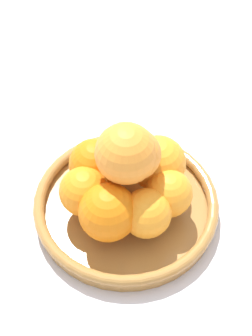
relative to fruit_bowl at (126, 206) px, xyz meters
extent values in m
plane|color=silver|center=(0.00, 0.00, -0.02)|extent=(4.00, 4.00, 0.00)
cylinder|color=#A57238|center=(0.00, 0.00, -0.01)|extent=(0.26, 0.26, 0.01)
torus|color=#A57238|center=(0.00, 0.00, 0.01)|extent=(0.27, 0.27, 0.02)
sphere|color=orange|center=(-0.05, -0.02, 0.06)|extent=(0.08, 0.08, 0.08)
sphere|color=orange|center=(-0.02, -0.05, 0.05)|extent=(0.07, 0.07, 0.07)
sphere|color=orange|center=(0.03, -0.05, 0.05)|extent=(0.07, 0.07, 0.07)
sphere|color=orange|center=(0.06, -0.01, 0.05)|extent=(0.07, 0.07, 0.07)
sphere|color=orange|center=(0.04, 0.04, 0.06)|extent=(0.08, 0.08, 0.08)
sphere|color=orange|center=(-0.01, 0.05, 0.05)|extent=(0.07, 0.07, 0.07)
sphere|color=orange|center=(-0.05, 0.03, 0.05)|extent=(0.07, 0.07, 0.07)
sphere|color=orange|center=(0.00, 0.00, 0.12)|extent=(0.08, 0.08, 0.08)
sphere|color=orange|center=(-0.01, 0.00, 0.11)|extent=(0.07, 0.07, 0.07)
camera|label=1|loc=(0.16, 0.45, 0.67)|focal=60.00mm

